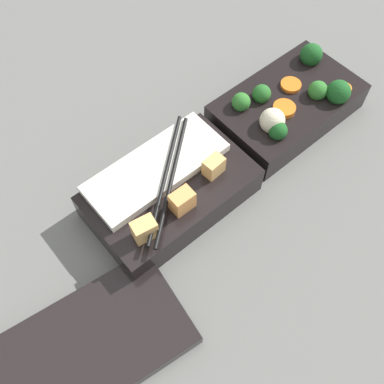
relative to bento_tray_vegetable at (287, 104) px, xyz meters
name	(u,v)px	position (x,y,z in m)	size (l,w,h in m)	color
ground_plane	(233,153)	(0.11, 0.00, -0.03)	(3.00, 3.00, 0.00)	slate
bento_tray_vegetable	(287,104)	(0.00, 0.00, 0.00)	(0.22, 0.13, 0.07)	black
bento_tray_rice	(169,191)	(0.23, 0.00, 0.00)	(0.22, 0.13, 0.07)	black
bento_lid	(94,343)	(0.41, 0.10, -0.02)	(0.21, 0.13, 0.02)	black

